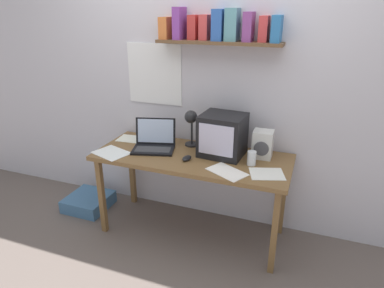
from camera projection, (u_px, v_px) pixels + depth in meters
The scene contains 14 objects.
ground_plane at pixel (192, 231), 3.06m from camera, with size 12.00×12.00×0.00m, color #675A54.
back_wall at pixel (207, 77), 2.90m from camera, with size 5.60×0.24×2.60m.
corner_desk at pixel (192, 163), 2.81m from camera, with size 1.59×0.65×0.74m.
crt_monitor at pixel (223, 135), 2.74m from camera, with size 0.36×0.33×0.34m.
laptop at pixel (154, 141), 2.91m from camera, with size 0.40×0.35×0.24m.
desk_lamp at pixel (191, 121), 2.86m from camera, with size 0.13×0.18×0.33m.
juice_glass at pixel (252, 159), 2.60m from camera, with size 0.07×0.07×0.11m.
space_heater at pixel (263, 144), 2.71m from camera, with size 0.16×0.15×0.22m.
computer_mouse at pixel (187, 158), 2.70m from camera, with size 0.07×0.11×0.03m.
loose_paper_near_monitor at pixel (227, 172), 2.50m from camera, with size 0.34×0.29×0.00m.
printed_handout at pixel (111, 153), 2.83m from camera, with size 0.34×0.30×0.00m.
open_notebook at pixel (267, 174), 2.47m from camera, with size 0.29×0.26×0.00m.
loose_paper_near_laptop at pixel (134, 139), 3.12m from camera, with size 0.31×0.20×0.00m.
floor_cushion at pixel (89, 202), 3.40m from camera, with size 0.40×0.40×0.12m.
Camera 1 is at (0.89, -2.39, 1.87)m, focal length 32.00 mm.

